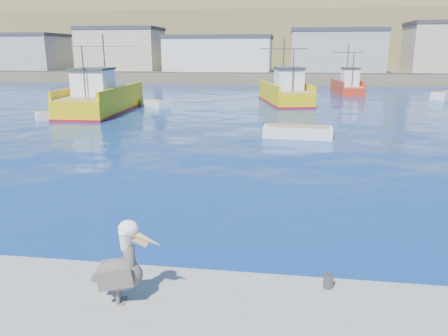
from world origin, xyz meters
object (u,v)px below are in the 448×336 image
at_px(trawler_yellow_b, 285,93).
at_px(pelican, 121,268).
at_px(trawler_yellow_a, 101,100).
at_px(boat_orange, 348,86).
at_px(skiff_mid, 298,133).
at_px(skiff_extra, 155,104).
at_px(skiff_far, 448,96).
at_px(skiff_left, 61,116).

distance_m(trawler_yellow_b, pelican, 37.85).
bearing_deg(trawler_yellow_a, trawler_yellow_b, 30.27).
distance_m(boat_orange, pelican, 49.70).
xyz_separation_m(skiff_mid, skiff_extra, (-13.02, 13.40, -0.03)).
height_order(boat_orange, pelican, boat_orange).
bearing_deg(skiff_mid, trawler_yellow_a, 150.87).
relative_size(boat_orange, skiff_far, 1.69).
height_order(boat_orange, skiff_mid, boat_orange).
bearing_deg(skiff_far, pelican, -114.77).
xyz_separation_m(boat_orange, skiff_extra, (-19.62, -15.76, -0.72)).
height_order(trawler_yellow_b, pelican, trawler_yellow_b).
xyz_separation_m(skiff_left, skiff_mid, (18.03, -5.10, 0.03)).
distance_m(trawler_yellow_b, skiff_far, 18.95).
height_order(trawler_yellow_a, skiff_mid, trawler_yellow_a).
distance_m(boat_orange, skiff_left, 34.43).
bearing_deg(pelican, boat_orange, 78.08).
relative_size(trawler_yellow_a, skiff_mid, 2.86).
bearing_deg(skiff_left, pelican, -59.70).
bearing_deg(pelican, trawler_yellow_a, 114.07).
bearing_deg(skiff_left, skiff_extra, 58.87).
relative_size(trawler_yellow_b, boat_orange, 1.48).
bearing_deg(skiff_far, trawler_yellow_a, -154.66).
xyz_separation_m(skiff_left, skiff_extra, (5.01, 8.30, 0.00)).
relative_size(trawler_yellow_b, pelican, 6.59).
bearing_deg(trawler_yellow_b, skiff_left, -142.47).
bearing_deg(skiff_extra, boat_orange, 38.77).
distance_m(skiff_mid, skiff_far, 30.09).
relative_size(skiff_left, pelican, 2.19).
bearing_deg(skiff_mid, trawler_yellow_b, 92.79).
distance_m(trawler_yellow_b, skiff_left, 21.63).
distance_m(trawler_yellow_a, boat_orange, 30.52).
bearing_deg(trawler_yellow_b, skiff_extra, -158.12).
bearing_deg(boat_orange, trawler_yellow_b, -124.52).
relative_size(trawler_yellow_a, skiff_extra, 3.42).
bearing_deg(skiff_mid, skiff_extra, 134.18).
xyz_separation_m(trawler_yellow_a, skiff_far, (33.30, 15.77, -0.75)).
bearing_deg(skiff_left, skiff_far, 29.65).
bearing_deg(skiff_left, boat_orange, 44.33).
relative_size(skiff_mid, pelican, 2.54).
distance_m(skiff_left, pelican, 28.48).
bearing_deg(skiff_mid, skiff_left, 164.20).
height_order(skiff_left, skiff_mid, skiff_mid).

